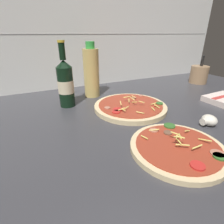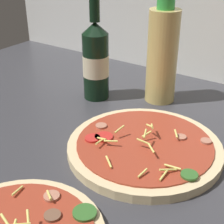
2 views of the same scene
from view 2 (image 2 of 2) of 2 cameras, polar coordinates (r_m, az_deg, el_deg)
The scene contains 4 objects.
counter_slab at distance 60.38cm, azimuth 8.86°, elevation -11.56°, with size 160.00×90.00×2.50cm.
pizza_far at distance 64.77cm, azimuth 5.38°, elevation -5.81°, with size 28.81×28.81×4.95cm.
beer_bottle at distance 82.63cm, azimuth -2.73°, elevation 8.65°, with size 6.30×6.30×25.66cm.
oil_bottle at distance 81.48cm, azimuth 8.35°, elevation 9.36°, with size 7.18×7.18×24.74cm.
Camera 2 is at (18.53, -43.18, 39.18)cm, focal length 55.00 mm.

